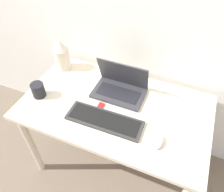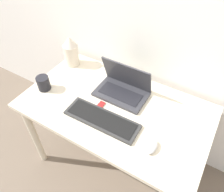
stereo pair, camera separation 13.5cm
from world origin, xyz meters
The scene contains 8 objects.
wall_back centered at (0.00, 0.77, 1.25)m, with size 6.00×0.05×2.50m.
desk centered at (0.00, 0.35, 0.64)m, with size 1.22×0.71×0.73m.
laptop centered at (-0.02, 0.49, 0.78)m, with size 0.35×0.22×0.23m.
keyboard centered at (-0.01, 0.21, 0.74)m, with size 0.48×0.16×0.02m.
mouse centered at (0.33, 0.18, 0.75)m, with size 0.06×0.10×0.03m.
vase centered at (-0.52, 0.57, 0.85)m, with size 0.11×0.11×0.24m.
mp3_player centered at (-0.08, 0.31, 0.74)m, with size 0.04×0.05×0.01m.
mug centered at (-0.51, 0.24, 0.78)m, with size 0.09×0.09×0.10m.
Camera 1 is at (0.35, -0.54, 1.79)m, focal length 35.00 mm.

